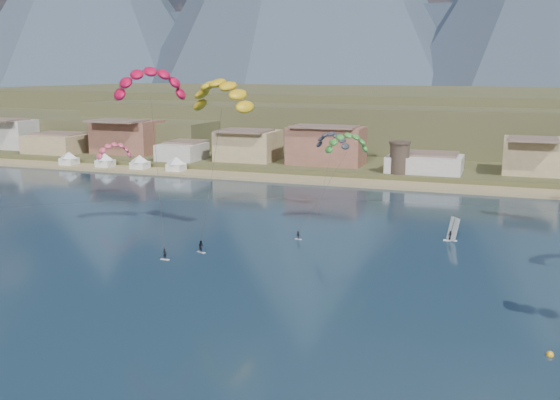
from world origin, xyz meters
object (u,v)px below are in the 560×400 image
kitesurfer_green (347,141)px  buoy (550,355)px  watchtower (400,157)px  windsurfer (451,233)px  kitesurfer_yellow (222,91)px  kitesurfer_red (150,78)px

kitesurfer_green → buoy: bearing=-54.8°
watchtower → windsurfer: 62.36m
windsurfer → watchtower: bearing=107.5°
kitesurfer_yellow → windsurfer: 46.87m
watchtower → kitesurfer_green: bearing=-91.2°
watchtower → kitesurfer_red: size_ratio=0.27×
kitesurfer_green → windsurfer: (19.84, -3.45, -15.15)m
watchtower → buoy: watchtower is taller
buoy → kitesurfer_green: bearing=125.2°
windsurfer → kitesurfer_green: bearing=170.1°
kitesurfer_yellow → windsurfer: kitesurfer_yellow is taller
watchtower → windsurfer: watchtower is taller
kitesurfer_red → buoy: (63.10, -28.35, -27.72)m
watchtower → buoy: (32.42, -103.42, -6.24)m
kitesurfer_red → windsurfer: size_ratio=7.62×
watchtower → kitesurfer_yellow: (-19.79, -70.11, 19.42)m
kitesurfer_green → kitesurfer_yellow: bearing=-142.5°
kitesurfer_green → buoy: kitesurfer_green is taller
buoy → kitesurfer_red: bearing=155.8°
watchtower → kitesurfer_green: 56.74m
kitesurfer_green → windsurfer: bearing=-9.9°
watchtower → kitesurfer_green: kitesurfer_green is taller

